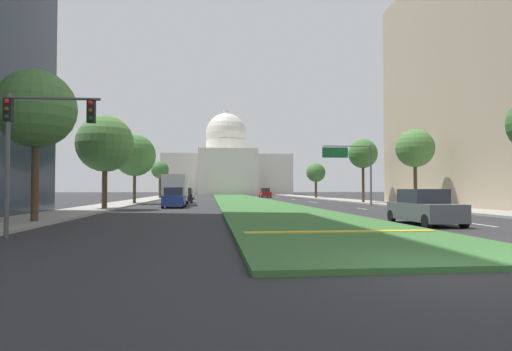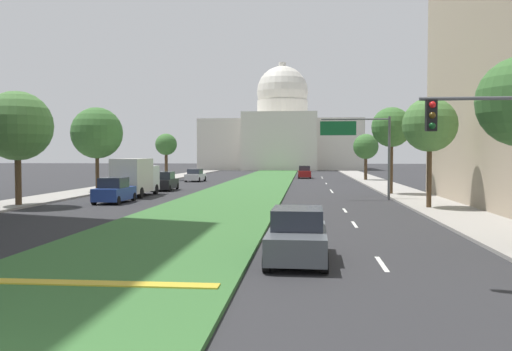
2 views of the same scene
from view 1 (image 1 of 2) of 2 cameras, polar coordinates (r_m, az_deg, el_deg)
name	(u,v)px [view 1 (image 1 of 2)]	position (r m, az deg, el deg)	size (l,w,h in m)	color
ground_plane	(240,199)	(70.55, -2.18, -3.18)	(272.29, 272.29, 0.00)	#2B2B2D
grass_median	(243,200)	(64.38, -1.80, -3.26)	(8.08, 111.39, 0.14)	#386B33
median_curb_nose	(341,232)	(16.42, 11.24, -7.36)	(7.27, 0.50, 0.04)	gold
lane_dashes_right	(314,202)	(55.07, 7.74, -3.57)	(0.16, 68.73, 0.01)	silver
sidewalk_left	(136,201)	(58.82, -15.67, -3.33)	(4.00, 111.39, 0.15)	#9E9991
sidewalk_right	(350,201)	(61.19, 12.44, -3.29)	(4.00, 111.39, 0.15)	#9E9991
capitol_building	(226,168)	(131.64, -4.01, 0.99)	(37.31, 29.48, 26.00)	silver
traffic_light_near_left	(32,132)	(17.41, -27.69, 5.12)	(3.34, 0.35, 5.20)	#515456
overhead_guide_sign	(353,162)	(46.77, 12.79, 1.82)	(5.45, 0.20, 6.50)	#515456
street_tree_left_near	(36,109)	(24.24, -27.30, 7.86)	(3.89, 3.89, 7.72)	#4C3823
street_tree_left_mid	(105,144)	(37.43, -19.51, 4.00)	(4.68, 4.68, 7.82)	#4C3823
street_tree_right_mid	(415,149)	(41.67, 20.46, 3.39)	(3.48, 3.48, 7.19)	#4C3823
street_tree_left_far	(135,156)	(50.42, -15.89, 2.58)	(4.73, 4.73, 7.90)	#4C3823
street_tree_right_far	(363,154)	(52.39, 14.09, 2.80)	(3.45, 3.45, 7.64)	#4C3823
street_tree_left_distant	(160,170)	(74.01, -12.69, 0.69)	(2.97, 2.97, 6.42)	#4C3823
street_tree_right_distant	(316,173)	(76.60, 8.00, 0.37)	(3.38, 3.38, 6.31)	#4C3823
sedan_lead_stopped	(424,208)	(22.56, 21.53, -4.05)	(2.03, 4.71, 1.75)	#4C5156
sedan_midblock	(174,198)	(39.86, -10.84, -3.02)	(1.99, 4.25, 1.87)	navy
sedan_distant	(185,196)	(53.14, -9.50, -2.70)	(2.05, 4.53, 1.86)	black
sedan_far_horizon	(187,195)	(70.46, -9.17, -2.53)	(2.11, 4.21, 1.65)	silver
sedan_very_far	(265,193)	(82.09, 1.20, -2.38)	(1.99, 4.47, 1.85)	maroon
box_truck_delivery	(175,189)	(45.87, -10.70, -1.83)	(2.40, 6.40, 3.20)	silver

